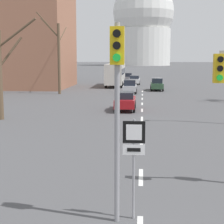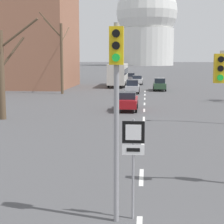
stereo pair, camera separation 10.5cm
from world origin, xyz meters
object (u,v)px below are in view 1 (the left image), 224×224
(traffic_signal_centre_tall, at_px, (117,86))
(sedan_far_left, at_px, (134,80))
(sedan_far_right, at_px, (130,86))
(sedan_mid_centre, at_px, (128,77))
(sedan_near_right, at_px, (157,84))
(city_bus, at_px, (115,73))
(route_sign_post, at_px, (134,151))
(sedan_near_left, at_px, (125,101))

(traffic_signal_centre_tall, distance_m, sedan_far_left, 53.04)
(traffic_signal_centre_tall, distance_m, sedan_far_right, 37.47)
(traffic_signal_centre_tall, relative_size, sedan_mid_centre, 1.15)
(sedan_mid_centre, bearing_deg, sedan_far_left, -78.74)
(sedan_near_right, distance_m, sedan_far_right, 5.49)
(city_bus, bearing_deg, route_sign_post, -85.26)
(sedan_near_left, xyz_separation_m, sedan_far_right, (-0.15, 15.61, 0.03))
(sedan_mid_centre, relative_size, city_bus, 0.43)
(sedan_far_left, bearing_deg, sedan_near_left, -90.13)
(traffic_signal_centre_tall, height_order, city_bus, traffic_signal_centre_tall)
(sedan_near_left, distance_m, sedan_near_right, 20.11)
(sedan_near_right, bearing_deg, route_sign_post, -92.96)
(sedan_mid_centre, height_order, sedan_far_left, sedan_mid_centre)
(traffic_signal_centre_tall, xyz_separation_m, sedan_near_left, (-0.79, 21.74, -2.86))
(traffic_signal_centre_tall, xyz_separation_m, sedan_mid_centre, (-2.13, 60.03, -2.84))
(sedan_near_right, relative_size, sedan_mid_centre, 0.98)
(traffic_signal_centre_tall, distance_m, sedan_near_left, 21.94)
(sedan_mid_centre, height_order, sedan_far_right, sedan_far_right)
(route_sign_post, bearing_deg, sedan_mid_centre, 92.46)
(route_sign_post, height_order, sedan_near_right, route_sign_post)
(sedan_near_left, bearing_deg, route_sign_post, -86.73)
(sedan_near_right, relative_size, city_bus, 0.42)
(sedan_near_right, xyz_separation_m, sedan_far_left, (-3.30, 11.39, -0.09))
(sedan_near_right, height_order, city_bus, city_bus)
(sedan_far_right, relative_size, city_bus, 0.39)
(route_sign_post, height_order, sedan_far_right, route_sign_post)
(sedan_far_right, xyz_separation_m, city_bus, (-2.65, 11.47, 1.20))
(sedan_mid_centre, relative_size, sedan_far_right, 1.08)
(sedan_near_left, relative_size, city_bus, 0.40)
(traffic_signal_centre_tall, bearing_deg, city_bus, 94.21)
(sedan_near_left, distance_m, sedan_mid_centre, 38.31)
(sedan_near_left, xyz_separation_m, city_bus, (-2.81, 27.09, 1.23))
(traffic_signal_centre_tall, height_order, sedan_near_right, traffic_signal_centre_tall)
(sedan_near_right, bearing_deg, sedan_far_left, 106.17)
(sedan_mid_centre, bearing_deg, route_sign_post, -87.54)
(traffic_signal_centre_tall, height_order, route_sign_post, traffic_signal_centre_tall)
(traffic_signal_centre_tall, xyz_separation_m, route_sign_post, (0.44, 0.19, -1.77))
(sedan_near_right, xyz_separation_m, city_bus, (-6.18, 7.27, 1.19))
(sedan_far_left, distance_m, city_bus, 5.19)
(sedan_far_right, distance_m, city_bus, 11.84)
(route_sign_post, bearing_deg, city_bus, 94.74)
(route_sign_post, xyz_separation_m, sedan_mid_centre, (-2.57, 59.84, -1.08))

